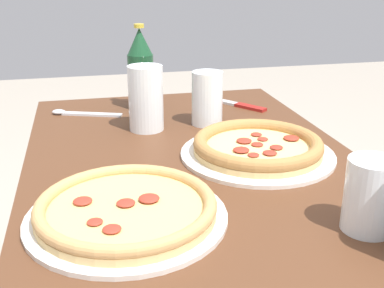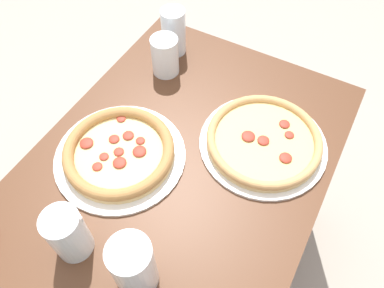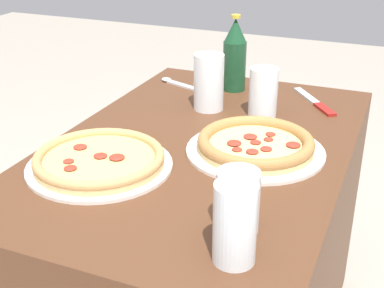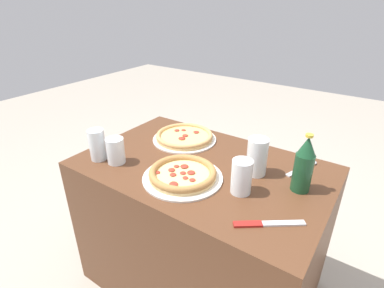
% 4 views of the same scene
% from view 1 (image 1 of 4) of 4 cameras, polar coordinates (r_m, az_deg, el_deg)
% --- Properties ---
extents(pizza_pepperoni, '(0.32, 0.32, 0.04)m').
position_cam_1_polar(pizza_pepperoni, '(1.01, 7.79, -0.37)').
color(pizza_pepperoni, silver).
rests_on(pizza_pepperoni, table).
extents(pizza_veggie, '(0.32, 0.32, 0.04)m').
position_cam_1_polar(pizza_veggie, '(0.76, -7.79, -7.65)').
color(pizza_veggie, silver).
rests_on(pizza_veggie, table).
extents(glass_red_wine, '(0.08, 0.08, 0.13)m').
position_cam_1_polar(glass_red_wine, '(1.19, 1.81, 5.17)').
color(glass_red_wine, white).
rests_on(glass_red_wine, table).
extents(glass_water, '(0.08, 0.08, 0.11)m').
position_cam_1_polar(glass_water, '(0.76, 20.34, -5.99)').
color(glass_water, white).
rests_on(glass_water, table).
extents(glass_cola, '(0.08, 0.08, 0.15)m').
position_cam_1_polar(glass_cola, '(1.15, -5.49, 5.17)').
color(glass_cola, white).
rests_on(glass_cola, table).
extents(beer_bottle, '(0.07, 0.07, 0.23)m').
position_cam_1_polar(beer_bottle, '(1.32, -6.11, 8.76)').
color(beer_bottle, '#194728').
rests_on(beer_bottle, table).
extents(knife, '(0.20, 0.16, 0.01)m').
position_cam_1_polar(knife, '(1.37, 4.92, 4.78)').
color(knife, maroon).
rests_on(knife, table).
extents(spoon, '(0.09, 0.19, 0.01)m').
position_cam_1_polar(spoon, '(1.31, -13.24, 3.56)').
color(spoon, silver).
rests_on(spoon, table).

